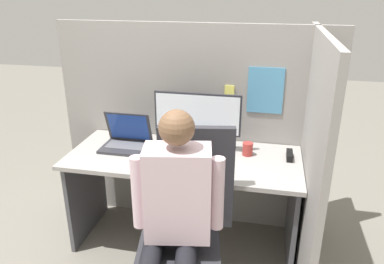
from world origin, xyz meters
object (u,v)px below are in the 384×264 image
Objects in this scene: stapler at (290,155)px; coffee_mug at (248,149)px; office_chair at (187,226)px; person at (173,214)px; monitor at (197,116)px; paper_box at (197,144)px; laptop at (127,141)px; carrot_toy at (219,171)px.

coffee_mug is (-0.28, -0.00, 0.02)m from stapler.
person is at bearing -100.15° from office_chair.
office_chair is at bearing -83.82° from monitor.
monitor is 0.68m from stapler.
laptop is (-0.50, -0.08, 0.02)m from paper_box.
person is (0.55, -0.76, -0.04)m from laptop.
laptop is 0.94m from person.
monitor is 1.82× the size of laptop.
office_chair is at bearing -112.49° from carrot_toy.
carrot_toy is at bearing -20.81° from laptop.
stapler is (0.64, -0.03, -0.01)m from paper_box.
stapler is 1.02m from person.
coffee_mug is at bearing 65.92° from office_chair.
person is at bearing -111.33° from coffee_mug.
stapler is 0.28m from coffee_mug.
office_chair reaches higher than carrot_toy.
carrot_toy is at bearing -143.53° from stapler.
monitor is at bearing 96.18° from office_chair.
person reaches higher than stapler.
paper_box is 0.91× the size of laptop.
paper_box is at bearing -90.00° from monitor.
paper_box is 2.22× the size of stapler.
monitor is at bearing 174.87° from coffee_mug.
coffee_mug reaches higher than stapler.
person is at bearing -108.38° from carrot_toy.
monitor is at bearing 177.31° from stapler.
person reaches higher than laptop.
monitor reaches higher than stapler.
laptop is at bearing -170.84° from paper_box.
paper_box is 0.28× the size of office_chair.
laptop is at bearing -170.53° from monitor.
laptop is 2.44× the size of stapler.
stapler is 0.13× the size of office_chair.
stapler is at bearing 48.52° from office_chair.
laptop is (-0.50, -0.08, -0.20)m from monitor.
person reaches higher than monitor.
stapler is at bearing -2.69° from monitor.
paper_box is 0.41m from carrot_toy.
coffee_mug is (0.32, 0.82, 0.04)m from person.
laptop reaches higher than paper_box.
laptop is at bearing 134.23° from office_chair.
stapler is at bearing 53.64° from person.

